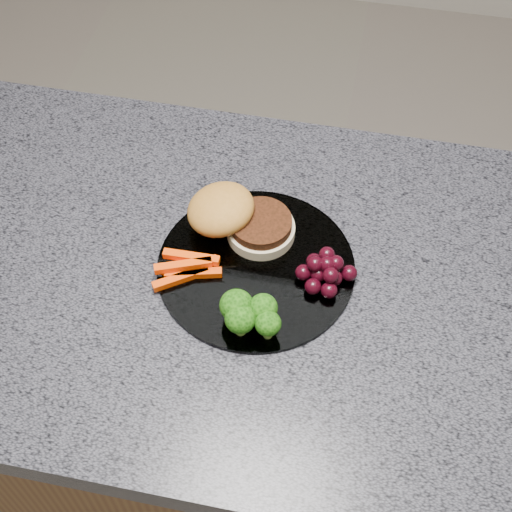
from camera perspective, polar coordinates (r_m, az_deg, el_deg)
The scene contains 7 objects.
island_cabinet at distance 1.34m, azimuth 2.37°, elevation -13.60°, with size 1.20×0.60×0.86m, color brown.
countertop at distance 0.94m, azimuth 3.28°, elevation -2.88°, with size 1.20×0.60×0.04m, color #4C4C56.
plate at distance 0.94m, azimuth 0.00°, elevation -0.84°, with size 0.26×0.26×0.01m, color white.
burger at distance 0.96m, azimuth -1.69°, elevation 3.07°, with size 0.15×0.10×0.05m.
carrot_sticks at distance 0.92m, azimuth -5.51°, elevation -0.94°, with size 0.09×0.07×0.02m.
broccoli at distance 0.86m, azimuth -0.60°, elevation -4.57°, with size 0.08×0.06×0.05m.
grape_bunch at distance 0.91m, azimuth 5.57°, elevation -1.21°, with size 0.08×0.06×0.04m.
Camera 1 is at (0.05, -0.52, 1.66)m, focal length 50.00 mm.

